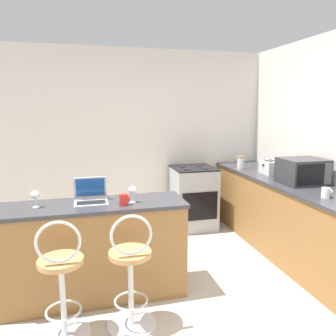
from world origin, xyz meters
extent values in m
plane|color=#ADA393|center=(0.00, 0.00, 0.00)|extent=(20.00, 20.00, 0.00)
cube|color=silver|center=(0.00, 2.61, 1.30)|extent=(12.00, 0.06, 2.60)
cube|color=olive|center=(-0.70, 0.75, 0.44)|extent=(1.66, 0.49, 0.88)
cube|color=#333338|center=(-0.70, 0.75, 0.89)|extent=(1.69, 0.52, 0.03)
cube|color=olive|center=(1.62, 1.04, 0.44)|extent=(0.65, 3.08, 0.88)
cube|color=#333338|center=(1.62, 1.04, 0.89)|extent=(0.68, 3.11, 0.03)
cylinder|color=silver|center=(-0.96, 0.23, 0.01)|extent=(0.40, 0.40, 0.02)
cylinder|color=silver|center=(-0.96, 0.23, 0.32)|extent=(0.04, 0.04, 0.61)
torus|color=silver|center=(-0.96, 0.23, 0.22)|extent=(0.28, 0.28, 0.02)
cylinder|color=#B7844C|center=(-0.96, 0.23, 0.63)|extent=(0.34, 0.34, 0.04)
torus|color=silver|center=(-0.96, 0.14, 0.82)|extent=(0.32, 0.02, 0.32)
cylinder|color=silver|center=(-0.43, 0.23, 0.01)|extent=(0.40, 0.40, 0.02)
cylinder|color=silver|center=(-0.43, 0.23, 0.32)|extent=(0.04, 0.04, 0.61)
torus|color=silver|center=(-0.43, 0.23, 0.22)|extent=(0.28, 0.28, 0.02)
cylinder|color=#B7844C|center=(-0.43, 0.23, 0.63)|extent=(0.34, 0.34, 0.04)
torus|color=silver|center=(-0.43, 0.14, 0.82)|extent=(0.32, 0.02, 0.32)
cube|color=#B7BABF|center=(-0.71, 0.77, 0.92)|extent=(0.30, 0.23, 0.01)
cube|color=black|center=(-0.71, 0.75, 0.92)|extent=(0.26, 0.12, 0.00)
cube|color=#B7BABF|center=(-0.71, 0.89, 1.03)|extent=(0.30, 0.07, 0.21)
cube|color=#19478C|center=(-0.71, 0.88, 1.03)|extent=(0.26, 0.06, 0.18)
cube|color=#2D2D30|center=(1.65, 0.97, 1.05)|extent=(0.48, 0.40, 0.29)
cube|color=black|center=(1.61, 0.77, 1.05)|extent=(0.33, 0.01, 0.23)
cube|color=#4C4C51|center=(1.82, 0.77, 1.05)|extent=(0.10, 0.01, 0.23)
cube|color=silver|center=(1.61, 1.56, 1.00)|extent=(0.20, 0.25, 0.17)
cube|color=black|center=(1.57, 1.56, 1.09)|extent=(0.04, 0.18, 0.00)
cube|color=black|center=(1.64, 1.56, 1.09)|extent=(0.04, 0.18, 0.00)
cube|color=black|center=(1.50, 1.56, 1.03)|extent=(0.02, 0.02, 0.02)
cube|color=#9EA3A8|center=(0.78, 2.26, 0.45)|extent=(0.60, 0.60, 0.89)
cube|color=black|center=(0.78, 1.95, 0.41)|extent=(0.51, 0.01, 0.40)
cube|color=black|center=(0.78, 2.26, 0.90)|extent=(0.60, 0.60, 0.02)
cylinder|color=black|center=(0.65, 2.14, 0.91)|extent=(0.11, 0.11, 0.01)
cylinder|color=black|center=(0.92, 2.14, 0.91)|extent=(0.11, 0.11, 0.01)
cylinder|color=black|center=(0.65, 2.38, 0.91)|extent=(0.11, 0.11, 0.01)
cylinder|color=black|center=(0.92, 2.38, 0.91)|extent=(0.11, 0.11, 0.01)
cylinder|color=red|center=(-0.43, 0.63, 0.96)|extent=(0.08, 0.08, 0.10)
torus|color=red|center=(-0.38, 0.63, 0.97)|extent=(0.01, 0.07, 0.07)
cylinder|color=silver|center=(-0.34, 0.70, 0.91)|extent=(0.06, 0.06, 0.00)
cylinder|color=silver|center=(-0.34, 0.70, 0.96)|extent=(0.01, 0.01, 0.08)
sphere|color=silver|center=(-0.34, 0.70, 1.03)|extent=(0.07, 0.07, 0.07)
cylinder|color=silver|center=(1.39, 1.98, 0.99)|extent=(0.09, 0.09, 0.16)
cylinder|color=olive|center=(1.39, 1.98, 1.08)|extent=(0.10, 0.10, 0.02)
cylinder|color=white|center=(1.48, 0.39, 0.96)|extent=(0.08, 0.08, 0.10)
torus|color=white|center=(1.53, 0.39, 0.97)|extent=(0.01, 0.06, 0.06)
cylinder|color=silver|center=(-1.18, 0.75, 0.91)|extent=(0.06, 0.06, 0.00)
cylinder|color=silver|center=(-1.18, 0.75, 0.95)|extent=(0.01, 0.01, 0.08)
sphere|color=silver|center=(-1.18, 0.75, 1.02)|extent=(0.07, 0.07, 0.07)
camera|label=1|loc=(-0.75, -2.19, 1.76)|focal=35.00mm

